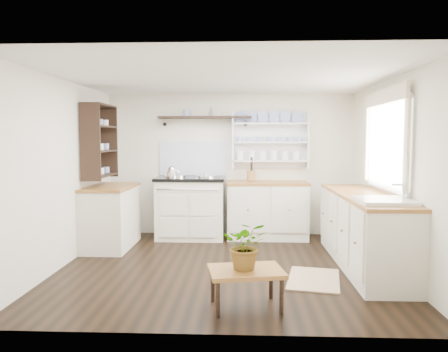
% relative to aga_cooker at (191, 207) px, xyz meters
% --- Properties ---
extents(floor, '(4.00, 3.80, 0.01)m').
position_rel_aga_cooker_xyz_m(floor, '(0.61, -1.57, -0.49)').
color(floor, black).
rests_on(floor, ground).
extents(wall_back, '(4.00, 0.02, 2.30)m').
position_rel_aga_cooker_xyz_m(wall_back, '(0.61, 0.33, 0.66)').
color(wall_back, silver).
rests_on(wall_back, ground).
extents(wall_right, '(0.02, 3.80, 2.30)m').
position_rel_aga_cooker_xyz_m(wall_right, '(2.61, -1.57, 0.66)').
color(wall_right, silver).
rests_on(wall_right, ground).
extents(wall_left, '(0.02, 3.80, 2.30)m').
position_rel_aga_cooker_xyz_m(wall_left, '(-1.39, -1.57, 0.66)').
color(wall_left, silver).
rests_on(wall_left, ground).
extents(ceiling, '(4.00, 3.80, 0.01)m').
position_rel_aga_cooker_xyz_m(ceiling, '(0.61, -1.57, 1.81)').
color(ceiling, white).
rests_on(ceiling, wall_back).
extents(window, '(0.08, 1.55, 1.22)m').
position_rel_aga_cooker_xyz_m(window, '(2.56, -1.42, 1.07)').
color(window, white).
rests_on(window, wall_right).
extents(aga_cooker, '(1.09, 0.75, 1.00)m').
position_rel_aga_cooker_xyz_m(aga_cooker, '(0.00, 0.00, 0.00)').
color(aga_cooker, silver).
rests_on(aga_cooker, floor).
extents(back_cabinets, '(1.27, 0.63, 0.90)m').
position_rel_aga_cooker_xyz_m(back_cabinets, '(1.21, 0.03, -0.03)').
color(back_cabinets, beige).
rests_on(back_cabinets, floor).
extents(right_cabinets, '(0.62, 2.43, 0.90)m').
position_rel_aga_cooker_xyz_m(right_cabinets, '(2.31, -1.47, -0.03)').
color(right_cabinets, beige).
rests_on(right_cabinets, floor).
extents(belfast_sink, '(0.55, 0.60, 0.45)m').
position_rel_aga_cooker_xyz_m(belfast_sink, '(2.31, -2.22, 0.31)').
color(belfast_sink, white).
rests_on(belfast_sink, right_cabinets).
extents(left_cabinets, '(0.62, 1.13, 0.90)m').
position_rel_aga_cooker_xyz_m(left_cabinets, '(-1.09, -0.67, -0.03)').
color(left_cabinets, beige).
rests_on(left_cabinets, floor).
extents(plate_rack, '(1.20, 0.22, 0.90)m').
position_rel_aga_cooker_xyz_m(plate_rack, '(1.26, 0.29, 1.06)').
color(plate_rack, white).
rests_on(plate_rack, wall_back).
extents(high_shelf, '(1.50, 0.29, 0.16)m').
position_rel_aga_cooker_xyz_m(high_shelf, '(0.21, 0.21, 1.41)').
color(high_shelf, black).
rests_on(high_shelf, wall_back).
extents(left_shelving, '(0.28, 0.80, 1.05)m').
position_rel_aga_cooker_xyz_m(left_shelving, '(-1.23, -0.67, 1.06)').
color(left_shelving, black).
rests_on(left_shelving, wall_left).
extents(kettle, '(0.18, 0.18, 0.22)m').
position_rel_aga_cooker_xyz_m(kettle, '(-0.28, -0.12, 0.55)').
color(kettle, silver).
rests_on(kettle, aga_cooker).
extents(utensil_crock, '(0.13, 0.13, 0.15)m').
position_rel_aga_cooker_xyz_m(utensil_crock, '(0.96, 0.11, 0.49)').
color(utensil_crock, '#A36E3B').
rests_on(utensil_crock, back_cabinets).
extents(center_table, '(0.75, 0.60, 0.37)m').
position_rel_aga_cooker_xyz_m(center_table, '(0.86, -2.90, -0.17)').
color(center_table, brown).
rests_on(center_table, floor).
extents(potted_plant, '(0.42, 0.37, 0.45)m').
position_rel_aga_cooker_xyz_m(potted_plant, '(0.86, -2.90, 0.10)').
color(potted_plant, '#3F7233').
rests_on(potted_plant, center_table).
extents(floor_rug, '(0.70, 0.94, 0.02)m').
position_rel_aga_cooker_xyz_m(floor_rug, '(1.62, -2.05, -0.49)').
color(floor_rug, '#8E7652').
rests_on(floor_rug, floor).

